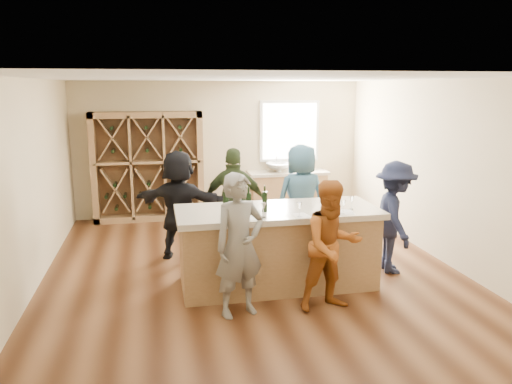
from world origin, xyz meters
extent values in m
cube|color=#55311B|center=(0.00, 0.00, -0.05)|extent=(6.00, 7.00, 0.10)
cube|color=white|center=(0.00, 0.00, 2.85)|extent=(6.00, 7.00, 0.10)
cube|color=beige|center=(0.00, 3.55, 1.40)|extent=(6.00, 0.10, 2.80)
cube|color=beige|center=(0.00, -3.55, 1.40)|extent=(6.00, 0.10, 2.80)
cube|color=beige|center=(-3.05, 0.00, 1.40)|extent=(0.10, 7.00, 2.80)
cube|color=beige|center=(3.05, 0.00, 1.40)|extent=(0.10, 7.00, 2.80)
cube|color=white|center=(1.50, 3.47, 1.75)|extent=(1.30, 0.06, 1.30)
cube|color=white|center=(1.50, 3.44, 1.75)|extent=(1.18, 0.01, 1.18)
cube|color=olive|center=(-1.50, 3.27, 1.10)|extent=(2.20, 0.45, 2.20)
cube|color=olive|center=(1.40, 3.20, 0.43)|extent=(1.60, 0.58, 0.86)
cube|color=#BAAD99|center=(1.40, 3.20, 0.89)|extent=(1.70, 0.62, 0.06)
imported|color=silver|center=(1.20, 3.20, 1.01)|extent=(0.54, 0.54, 0.19)
cylinder|color=silver|center=(1.20, 3.38, 1.07)|extent=(0.02, 0.02, 0.30)
cube|color=olive|center=(0.23, -0.61, 0.50)|extent=(2.60, 1.00, 1.00)
cube|color=#BAAD99|center=(0.23, -0.61, 1.04)|extent=(2.72, 1.12, 0.08)
cylinder|color=black|center=(-0.50, -0.84, 1.24)|extent=(0.10, 0.10, 0.32)
cylinder|color=black|center=(-0.28, -0.67, 1.24)|extent=(0.10, 0.10, 0.31)
cylinder|color=black|center=(-0.21, -0.83, 1.22)|extent=(0.08, 0.08, 0.28)
cylinder|color=black|center=(0.03, -0.72, 1.21)|extent=(0.08, 0.08, 0.27)
cone|color=white|center=(-0.05, -1.01, 1.18)|extent=(0.09, 0.09, 0.20)
cone|color=white|center=(0.40, -1.08, 1.18)|extent=(0.07, 0.07, 0.19)
cone|color=white|center=(0.99, -1.05, 1.17)|extent=(0.09, 0.09, 0.19)
cone|color=white|center=(1.19, -0.83, 1.16)|extent=(0.08, 0.08, 0.17)
cube|color=white|center=(-0.17, -0.96, 1.08)|extent=(0.28, 0.33, 0.00)
cube|color=white|center=(0.44, -1.01, 1.08)|extent=(0.23, 0.29, 0.00)
cube|color=white|center=(1.06, -0.96, 1.08)|extent=(0.25, 0.31, 0.00)
imported|color=slate|center=(-0.42, -1.40, 0.86)|extent=(0.74, 0.63, 1.73)
imported|color=#994C19|center=(0.70, -1.46, 0.80)|extent=(0.84, 0.54, 1.61)
imported|color=#191E38|center=(2.04, -0.43, 0.82)|extent=(0.70, 1.14, 1.65)
imported|color=#263319|center=(-0.14, 0.74, 0.87)|extent=(1.13, 0.80, 1.75)
imported|color=#335972|center=(0.97, 0.75, 0.89)|extent=(0.96, 0.71, 1.78)
imported|color=black|center=(-1.01, 0.78, 0.87)|extent=(1.70, 1.22, 1.74)
camera|label=1|loc=(-1.35, -6.91, 2.69)|focal=35.00mm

